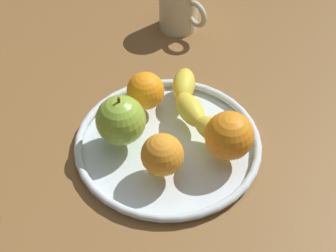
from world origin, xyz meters
TOP-DOWN VIEW (x-y plane):
  - ground_plane at (0.00, 0.00)cm, footprint 130.40×130.40cm
  - fruit_bowl at (0.00, 0.00)cm, footprint 28.70×28.70cm
  - banana at (-0.58, 6.65)cm, footprint 19.02×9.85cm
  - apple at (-4.89, -5.00)cm, footprint 7.54×7.54cm
  - orange_front_left at (3.74, -4.29)cm, footprint 6.15×6.15cm
  - orange_center at (-8.16, 2.33)cm, footprint 6.05×6.05cm
  - orange_front_right at (7.64, 5.02)cm, footprint 7.20×7.20cm
  - ambient_mug at (-22.60, 22.42)cm, footprint 11.35×7.52cm

SIDE VIEW (x-z plane):
  - ground_plane at x=0.00cm, z-range -4.00..0.00cm
  - fruit_bowl at x=0.00cm, z-range 0.02..1.82cm
  - banana at x=-0.58cm, z-range 1.80..5.49cm
  - orange_center at x=-8.16cm, z-range 1.80..7.85cm
  - ambient_mug at x=-22.60cm, z-range 0.02..9.72cm
  - orange_front_left at x=3.74cm, z-range 1.80..7.95cm
  - orange_front_right at x=7.64cm, z-range 1.80..9.00cm
  - apple at x=-4.89cm, z-range 1.40..9.75cm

